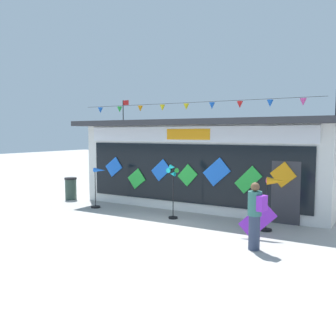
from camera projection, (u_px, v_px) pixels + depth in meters
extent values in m
plane|color=#ADAAA5|center=(137.00, 230.00, 11.18)|extent=(80.00, 80.00, 0.00)
cube|color=silver|center=(213.00, 165.00, 15.35)|extent=(9.65, 4.21, 3.16)
cube|color=#333338|center=(209.00, 123.00, 14.85)|extent=(10.05, 5.00, 0.20)
cube|color=silver|center=(188.00, 134.00, 13.40)|extent=(8.88, 0.08, 0.55)
cube|color=orange|center=(188.00, 134.00, 13.38)|extent=(1.74, 0.04, 0.39)
cube|color=black|center=(188.00, 174.00, 13.54)|extent=(8.69, 0.06, 2.13)
cube|color=#333338|center=(286.00, 193.00, 11.80)|extent=(0.90, 0.07, 2.00)
cube|color=blue|center=(114.00, 167.00, 15.22)|extent=(0.86, 0.03, 0.83)
cube|color=green|center=(137.00, 179.00, 14.68)|extent=(0.85, 0.03, 0.83)
cube|color=blue|center=(161.00, 170.00, 14.06)|extent=(0.87, 0.03, 0.85)
cube|color=green|center=(188.00, 175.00, 13.50)|extent=(0.81, 0.03, 0.82)
cube|color=blue|center=(217.00, 172.00, 12.90)|extent=(1.04, 0.03, 1.02)
cube|color=green|center=(248.00, 180.00, 12.34)|extent=(0.95, 0.03, 0.95)
cube|color=orange|center=(283.00, 175.00, 11.74)|extent=(0.83, 0.03, 0.83)
cylinder|color=black|center=(186.00, 103.00, 13.15)|extent=(9.27, 0.01, 0.01)
cone|color=blue|center=(100.00, 110.00, 15.18)|extent=(0.20, 0.20, 0.22)
cone|color=green|center=(120.00, 109.00, 14.68)|extent=(0.20, 0.20, 0.22)
cone|color=orange|center=(140.00, 109.00, 14.17)|extent=(0.20, 0.20, 0.22)
cone|color=yellow|center=(162.00, 108.00, 13.67)|extent=(0.20, 0.20, 0.22)
cone|color=yellow|center=(186.00, 107.00, 13.17)|extent=(0.20, 0.20, 0.22)
cone|color=blue|center=(212.00, 106.00, 12.66)|extent=(0.20, 0.20, 0.22)
cone|color=red|center=(240.00, 105.00, 12.16)|extent=(0.20, 0.20, 0.22)
cone|color=blue|center=(270.00, 103.00, 11.65)|extent=(0.20, 0.20, 0.22)
cone|color=#EA4CA3|center=(303.00, 102.00, 11.15)|extent=(0.20, 0.20, 0.22)
cylinder|color=black|center=(123.00, 112.00, 17.47)|extent=(0.04, 0.04, 1.04)
cube|color=red|center=(126.00, 103.00, 17.36)|extent=(0.32, 0.02, 0.22)
cylinder|color=black|center=(336.00, 104.00, 12.80)|extent=(0.04, 0.04, 1.02)
cylinder|color=black|center=(96.00, 207.00, 14.46)|extent=(0.36, 0.36, 0.06)
cylinder|color=black|center=(95.00, 189.00, 14.40)|extent=(0.03, 0.03, 1.47)
cone|color=blue|center=(100.00, 170.00, 14.21)|extent=(0.50, 0.27, 0.17)
cylinder|color=#19B7BC|center=(95.00, 170.00, 14.33)|extent=(0.03, 0.16, 0.16)
cylinder|color=black|center=(173.00, 218.00, 12.63)|extent=(0.31, 0.31, 0.06)
cylinder|color=black|center=(173.00, 195.00, 12.56)|extent=(0.03, 0.03, 1.64)
cylinder|color=black|center=(173.00, 170.00, 12.45)|extent=(0.06, 0.04, 0.06)
cone|color=green|center=(176.00, 171.00, 12.39)|extent=(0.17, 0.18, 0.17)
cone|color=#19B7BC|center=(173.00, 167.00, 12.44)|extent=(0.18, 0.17, 0.17)
cone|color=#19B7BC|center=(170.00, 170.00, 12.51)|extent=(0.17, 0.18, 0.17)
cone|color=#19B7BC|center=(173.00, 174.00, 12.46)|extent=(0.18, 0.17, 0.17)
cylinder|color=black|center=(266.00, 230.00, 11.04)|extent=(0.35, 0.35, 0.06)
cylinder|color=black|center=(266.00, 206.00, 10.98)|extent=(0.03, 0.03, 1.50)
cone|color=orange|center=(276.00, 181.00, 10.77)|extent=(0.59, 0.39, 0.24)
cylinder|color=#EA4CA3|center=(267.00, 181.00, 10.91)|extent=(0.03, 0.16, 0.16)
cylinder|color=#333D56|center=(254.00, 233.00, 9.22)|extent=(0.28, 0.28, 0.86)
cylinder|color=#337066|center=(255.00, 203.00, 9.16)|extent=(0.34, 0.34, 0.60)
sphere|color=brown|center=(255.00, 187.00, 9.12)|extent=(0.22, 0.22, 0.22)
cube|color=purple|center=(262.00, 203.00, 9.01)|extent=(0.22, 0.29, 0.38)
cylinder|color=#2D4238|center=(71.00, 189.00, 16.23)|extent=(0.48, 0.48, 0.88)
cylinder|color=black|center=(71.00, 179.00, 16.18)|extent=(0.52, 0.52, 0.08)
cube|color=purple|center=(258.00, 220.00, 10.21)|extent=(1.02, 0.30, 1.02)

